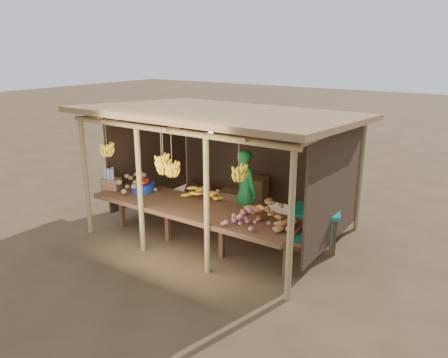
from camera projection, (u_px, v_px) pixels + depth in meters
The scene contains 13 objects.
ground at pixel (224, 230), 8.50m from camera, with size 60.00×60.00×0.00m, color brown.
stall_structure at pixel (220, 134), 7.89m from camera, with size 4.70×3.50×2.43m.
counter at pixel (193, 209), 7.54m from camera, with size 3.90×1.05×0.80m.
potato_heap at pixel (126, 181), 8.32m from camera, with size 1.05×0.63×0.37m, color olive, non-canonical shape.
sweet_potato_heap at pixel (266, 212), 6.77m from camera, with size 0.97×0.58×0.36m, color #B3692E, non-canonical shape.
onion_heap at pixel (249, 217), 6.56m from camera, with size 0.79×0.47×0.36m, color #A8525E, non-canonical shape.
banana_pile at pixel (198, 190), 7.78m from camera, with size 0.64×0.39×0.35m, color yellow, non-canonical shape.
tomato_basin at pixel (143, 186), 8.28m from camera, with size 0.44×0.44×0.23m.
bottle_box at pixel (111, 181), 8.39m from camera, with size 0.41×0.37×0.42m.
vendor at pixel (245, 191), 8.30m from camera, with size 0.58×0.38×1.61m, color #1A7932.
tarp_crate at pixel (316, 227), 7.72m from camera, with size 0.96×0.89×0.93m.
carton_stack at pixel (246, 197), 9.28m from camera, with size 1.13×0.49×0.82m.
burlap_sacks at pixel (201, 193), 9.88m from camera, with size 0.84×0.44×0.59m.
Camera 1 is at (4.40, -6.49, 3.44)m, focal length 35.00 mm.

